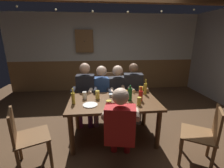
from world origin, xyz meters
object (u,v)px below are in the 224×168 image
at_px(dining_table, 113,106).
at_px(pint_glass_4, 139,101).
at_px(person_1, 102,92).
at_px(pint_glass_1, 109,105).
at_px(person_0, 85,91).
at_px(plate_0, 90,105).
at_px(pint_glass_0, 97,95).
at_px(wall_dart_cabinet, 84,41).
at_px(table_candle, 134,91).
at_px(pint_glass_5, 122,103).
at_px(pint_glass_3, 126,94).
at_px(pint_glass_2, 141,90).
at_px(condiment_caddy, 113,95).
at_px(bottle_3, 145,89).
at_px(bottle_1, 73,98).
at_px(bottle_0, 130,94).
at_px(person_2, 118,91).
at_px(chair_empty_near_left, 111,89).
at_px(bottle_2, 141,95).
at_px(pint_glass_6, 85,95).
at_px(person_3, 133,89).
at_px(chair_empty_near_right, 25,137).
at_px(person_4, 120,125).
at_px(chair_empty_far_end, 205,134).

relative_size(dining_table, pint_glass_4, 11.62).
distance_m(person_1, pint_glass_1, 0.98).
relative_size(person_0, plate_0, 5.38).
relative_size(person_0, pint_glass_0, 8.47).
bearing_deg(wall_dart_cabinet, table_candle, -66.13).
distance_m(pint_glass_4, pint_glass_5, 0.29).
bearing_deg(pint_glass_1, wall_dart_cabinet, 99.77).
bearing_deg(wall_dart_cabinet, pint_glass_3, -72.03).
relative_size(pint_glass_0, pint_glass_2, 1.23).
xyz_separation_m(person_0, condiment_caddy, (0.53, -0.47, 0.05)).
bearing_deg(bottle_3, plate_0, -158.22).
relative_size(bottle_1, pint_glass_0, 1.76).
bearing_deg(wall_dart_cabinet, bottle_1, -90.67).
bearing_deg(pint_glass_3, bottle_0, -65.53).
xyz_separation_m(pint_glass_0, pint_glass_1, (0.16, -0.41, -0.01)).
relative_size(person_0, pint_glass_3, 8.38).
distance_m(person_2, pint_glass_2, 0.53).
xyz_separation_m(chair_empty_near_left, pint_glass_0, (-0.37, -1.30, 0.32)).
relative_size(bottle_2, pint_glass_5, 1.88).
bearing_deg(pint_glass_4, pint_glass_0, 153.14).
bearing_deg(condiment_caddy, pint_glass_6, -171.99).
height_order(person_2, pint_glass_4, person_2).
xyz_separation_m(condiment_caddy, pint_glass_2, (0.57, 0.15, 0.04)).
relative_size(person_1, bottle_2, 4.88).
bearing_deg(person_1, plate_0, 81.95).
distance_m(pint_glass_3, pint_glass_5, 0.36).
bearing_deg(person_3, person_1, 8.08).
relative_size(plate_0, pint_glass_4, 1.80).
height_order(person_1, pint_glass_2, person_1).
bearing_deg(pint_glass_0, pint_glass_5, -44.28).
xyz_separation_m(person_0, chair_empty_near_right, (-0.74, -1.21, -0.22)).
bearing_deg(dining_table, person_0, 127.52).
relative_size(dining_table, person_2, 1.27).
bearing_deg(wall_dart_cabinet, dining_table, -77.06).
bearing_deg(plate_0, pint_glass_6, 109.88).
bearing_deg(condiment_caddy, bottle_1, -158.61).
distance_m(bottle_2, pint_glass_1, 0.62).
xyz_separation_m(person_4, pint_glass_6, (-0.51, 0.80, 0.14)).
distance_m(person_0, pint_glass_5, 1.11).
bearing_deg(person_2, pint_glass_5, 76.57).
bearing_deg(pint_glass_1, plate_0, 153.01).
bearing_deg(dining_table, plate_0, -158.17).
bearing_deg(chair_empty_near_right, condiment_caddy, 97.12).
height_order(condiment_caddy, pint_glass_5, pint_glass_5).
xyz_separation_m(chair_empty_far_end, pint_glass_0, (-1.46, 0.84, 0.32)).
bearing_deg(table_candle, plate_0, -149.22).
relative_size(person_4, bottle_1, 4.54).
relative_size(plate_0, pint_glass_5, 1.79).
bearing_deg(person_0, pint_glass_1, 115.58).
height_order(person_0, bottle_3, person_0).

